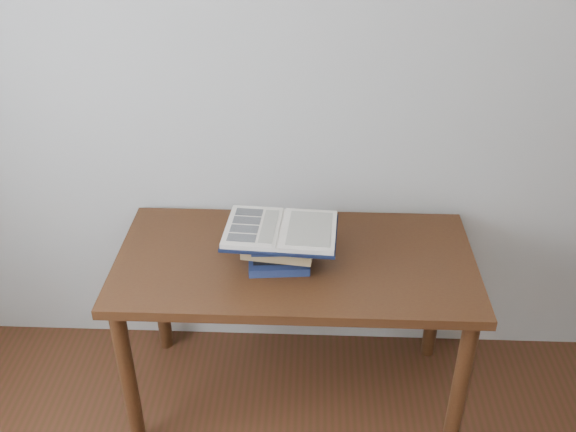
{
  "coord_description": "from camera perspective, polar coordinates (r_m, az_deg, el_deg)",
  "views": [
    {
      "loc": [
        0.01,
        -0.57,
        2.12
      ],
      "look_at": [
        -0.07,
        1.32,
        0.94
      ],
      "focal_mm": 40.0,
      "sensor_mm": 36.0,
      "label": 1
    }
  ],
  "objects": [
    {
      "name": "desk",
      "position": [
        2.46,
        0.64,
        -5.59
      ],
      "size": [
        1.34,
        0.67,
        0.72
      ],
      "color": "#3F240F",
      "rests_on": "ground"
    },
    {
      "name": "room_shell",
      "position": [
        0.77,
        -5.13,
        -8.13
      ],
      "size": [
        3.54,
        3.54,
        2.62
      ],
      "color": "#AFAEA6",
      "rests_on": "ground"
    },
    {
      "name": "open_book",
      "position": [
        2.3,
        -0.63,
        -1.28
      ],
      "size": [
        0.42,
        0.3,
        0.03
      ],
      "rotation": [
        0.0,
        0.0,
        -0.06
      ],
      "color": "black",
      "rests_on": "book_stack"
    },
    {
      "name": "book_stack",
      "position": [
        2.33,
        -0.75,
        -3.01
      ],
      "size": [
        0.27,
        0.2,
        0.13
      ],
      "color": "#1A2B4E",
      "rests_on": "desk"
    }
  ]
}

